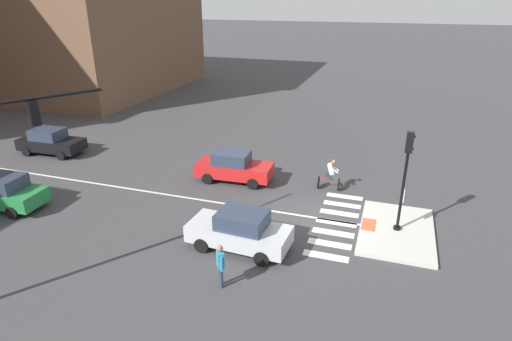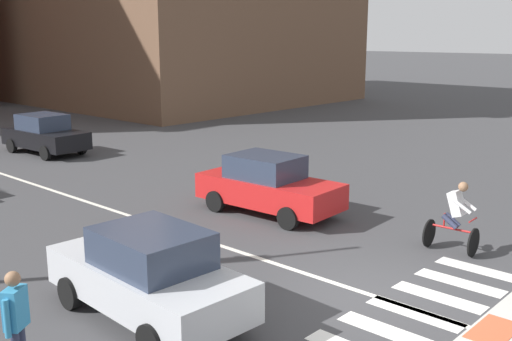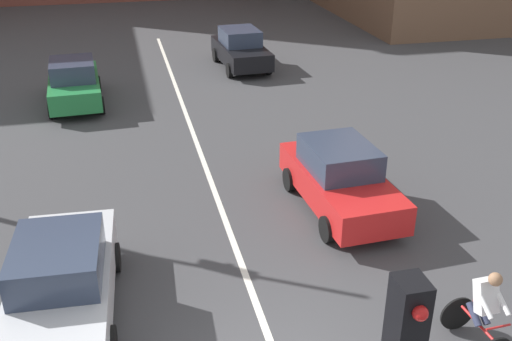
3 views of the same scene
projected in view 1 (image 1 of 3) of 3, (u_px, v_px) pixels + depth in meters
The scene contains 19 objects.
ground_plane at pixel (316, 219), 19.33m from camera, with size 300.00×300.00×0.00m, color #3D3D3F.
traffic_island at pixel (397, 230), 18.26m from camera, with size 4.77×3.07×0.15m, color beige.
tactile_pad_front at pixel (369, 225), 18.58m from camera, with size 1.10×0.60×0.01m, color #DB5B38.
signal_pole at pixel (405, 173), 17.22m from camera, with size 0.44×0.38×4.37m.
crosswalk_stripe_a at pixel (326, 256), 16.61m from camera, with size 0.44×1.80×0.01m, color silver.
crosswalk_stripe_b at pixel (330, 244), 17.42m from camera, with size 0.44×1.80×0.01m, color silver.
crosswalk_stripe_c at pixel (333, 233), 18.23m from camera, with size 0.44×1.80×0.01m, color silver.
crosswalk_stripe_d at pixel (336, 222), 19.05m from camera, with size 0.44×1.80×0.01m, color silver.
crosswalk_stripe_e at pixel (339, 213), 19.86m from camera, with size 0.44×1.80×0.01m, color silver.
crosswalk_stripe_f at pixel (342, 204), 20.68m from camera, with size 0.44×1.80×0.01m, color silver.
crosswalk_stripe_g at pixel (345, 197), 21.49m from camera, with size 0.44×1.80×0.01m, color silver.
lane_centre_line at pixel (129, 189), 22.36m from camera, with size 0.14×28.00×0.01m, color silver.
building_corner_left at pixel (68, 14), 43.91m from camera, with size 20.73×21.76×15.25m.
car_silver_westbound_near at pixel (240, 230), 16.85m from camera, with size 2.00×4.18×1.64m.
car_green_westbound_distant at pixel (2, 192), 20.12m from camera, with size 2.00×4.18×1.64m.
car_red_eastbound_mid at pixel (234, 167), 23.07m from camera, with size 2.00×4.18×1.64m.
car_black_eastbound_distant at pixel (51, 142), 26.99m from camera, with size 2.02×4.19×1.64m.
cyclist at pixel (330, 174), 21.99m from camera, with size 0.71×1.12×1.68m.
pedestrian_at_curb_left at pixel (220, 263), 14.53m from camera, with size 0.47×0.38×1.67m.
Camera 1 is at (-16.96, -2.78, 9.51)m, focal length 29.66 mm.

